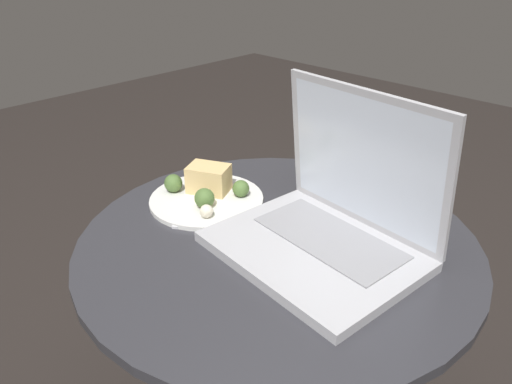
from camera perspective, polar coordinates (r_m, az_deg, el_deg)
table at (r=0.99m, az=2.28°, el=-13.34°), size 0.71×0.71×0.58m
laptop at (r=0.85m, az=8.54°, el=-3.15°), size 0.35×0.29×0.27m
beer_glass at (r=1.04m, az=8.14°, el=5.81°), size 0.06×0.06×0.20m
snack_plate at (r=1.01m, az=-5.55°, el=0.03°), size 0.23×0.23×0.06m
fork at (r=1.01m, az=-7.58°, el=-1.16°), size 0.11×0.15×0.00m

